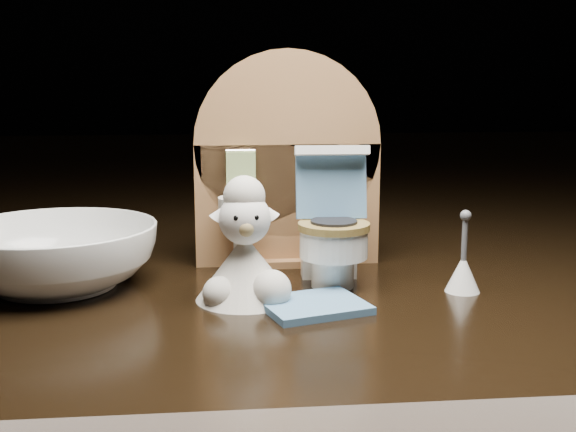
% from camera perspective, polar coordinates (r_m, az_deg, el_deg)
% --- Properties ---
extents(backdrop_panel, '(0.13, 0.05, 0.15)m').
position_cam_1_polar(backdrop_panel, '(0.51, -0.15, 3.49)').
color(backdrop_panel, '#98673E').
rests_on(backdrop_panel, ground).
extents(toy_toilet, '(0.05, 0.06, 0.09)m').
position_cam_1_polar(toy_toilet, '(0.46, 3.47, -1.40)').
color(toy_toilet, white).
rests_on(toy_toilet, ground).
extents(bath_mat, '(0.07, 0.06, 0.00)m').
position_cam_1_polar(bath_mat, '(0.42, 2.03, -7.08)').
color(bath_mat, teal).
rests_on(bath_mat, ground).
extents(toilet_brush, '(0.02, 0.02, 0.05)m').
position_cam_1_polar(toilet_brush, '(0.46, 13.66, -4.20)').
color(toilet_brush, white).
rests_on(toilet_brush, ground).
extents(plush_lamb, '(0.06, 0.06, 0.08)m').
position_cam_1_polar(plush_lamb, '(0.43, -3.37, -3.26)').
color(plush_lamb, beige).
rests_on(plush_lamb, ground).
extents(ceramic_bowl, '(0.16, 0.16, 0.04)m').
position_cam_1_polar(ceramic_bowl, '(0.48, -17.87, -3.05)').
color(ceramic_bowl, white).
rests_on(ceramic_bowl, ground).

